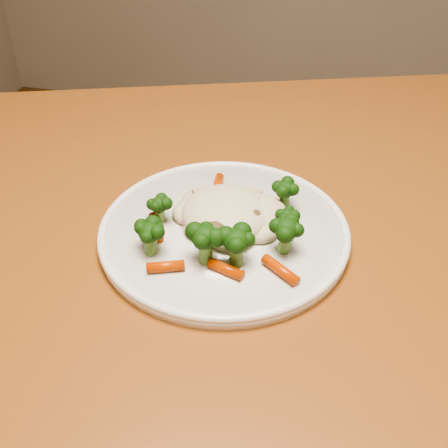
% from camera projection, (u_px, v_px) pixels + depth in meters
% --- Properties ---
extents(dining_table, '(1.50, 1.24, 0.75)m').
position_uv_depth(dining_table, '(169.00, 287.00, 0.74)').
color(dining_table, brown).
rests_on(dining_table, ground).
extents(plate, '(0.30, 0.30, 0.01)m').
position_uv_depth(plate, '(224.00, 233.00, 0.67)').
color(plate, white).
rests_on(plate, dining_table).
extents(meal, '(0.20, 0.20, 0.05)m').
position_uv_depth(meal, '(225.00, 217.00, 0.65)').
color(meal, beige).
rests_on(meal, plate).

